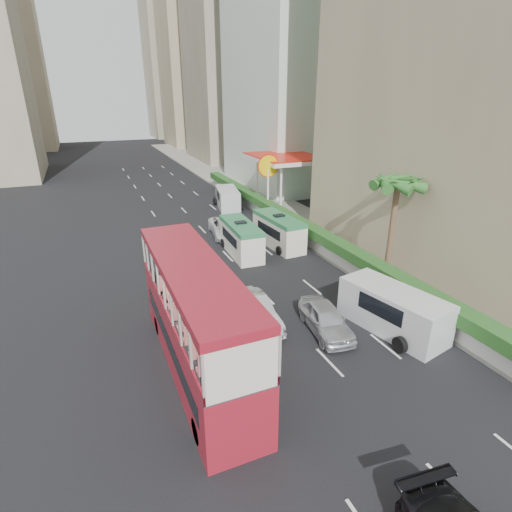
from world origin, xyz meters
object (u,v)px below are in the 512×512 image
car_silver_lane_a (254,324)px  minibus_far (279,231)px  double_decker_bus (196,319)px  panel_van_far (228,198)px  shell_station (285,182)px  car_silver_lane_b (325,331)px  palm_tree (392,231)px  panel_van_near (393,310)px  van_asset (226,235)px  minibus_near (241,239)px

car_silver_lane_a → minibus_far: size_ratio=0.84×
double_decker_bus → minibus_far: (10.15, 12.59, -1.30)m
minibus_far → panel_van_far: minibus_far is taller
shell_station → car_silver_lane_a: bearing=-120.9°
car_silver_lane_b → palm_tree: palm_tree is taller
panel_van_far → shell_station: shell_station is taller
minibus_far → panel_van_near: minibus_far is taller
car_silver_lane_a → van_asset: 14.58m
car_silver_lane_a → van_asset: bearing=76.5°
car_silver_lane_a → panel_van_near: panel_van_near is taller
van_asset → panel_van_far: 9.20m
palm_tree → car_silver_lane_a: bearing=-171.2°
panel_van_near → shell_station: shell_station is taller
car_silver_lane_a → palm_tree: size_ratio=0.73×
panel_van_far → shell_station: size_ratio=0.64×
shell_station → minibus_far: bearing=-119.4°
double_decker_bus → minibus_far: size_ratio=1.99×
car_silver_lane_a → palm_tree: bearing=8.7°
car_silver_lane_b → panel_van_near: (3.28, -1.15, 1.11)m
double_decker_bus → minibus_near: size_ratio=2.00×
car_silver_lane_a → double_decker_bus: bearing=-146.7°
car_silver_lane_b → palm_tree: size_ratio=0.67×
minibus_near → car_silver_lane_b: bearing=-87.0°
minibus_near → minibus_far: (3.41, 0.44, 0.01)m
double_decker_bus → panel_van_far: size_ratio=2.16×
car_silver_lane_a → van_asset: (3.37, 14.19, 0.00)m
car_silver_lane_a → shell_station: shell_station is taller
van_asset → palm_tree: size_ratio=0.81×
double_decker_bus → palm_tree: 14.39m
minibus_near → shell_station: shell_station is taller
van_asset → panel_van_far: panel_van_far is taller
van_asset → palm_tree: (6.74, -12.63, 3.38)m
car_silver_lane_b → van_asset: bearing=97.2°
car_silver_lane_b → panel_van_far: 25.14m
double_decker_bus → palm_tree: bearing=16.2°
panel_van_far → shell_station: 6.39m
palm_tree → shell_station: bearing=83.4°
car_silver_lane_b → van_asset: 16.32m
van_asset → panel_van_far: bearing=77.0°
panel_van_far → double_decker_bus: bearing=-100.8°
double_decker_bus → car_silver_lane_b: (6.81, 0.31, -2.53)m
panel_van_near → panel_van_far: (0.17, 26.03, -0.09)m
minibus_near → car_silver_lane_a: bearing=-104.8°
car_silver_lane_b → car_silver_lane_a: bearing=153.7°
double_decker_bus → van_asset: double_decker_bus is taller
double_decker_bus → shell_station: (16.00, 23.00, 0.22)m
minibus_far → minibus_near: bearing=-176.1°
panel_van_near → palm_tree: (3.72, 4.84, 2.27)m
minibus_far → palm_tree: bearing=-70.5°
car_silver_lane_a → panel_van_far: (6.57, 22.75, 1.02)m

